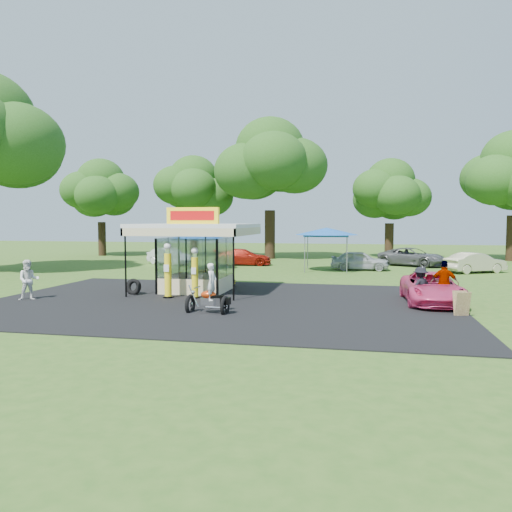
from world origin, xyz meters
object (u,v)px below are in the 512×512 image
(a_frame_sign, at_px, (462,304))
(pink_sedan, at_px, (432,288))
(gas_pump_left, at_px, (168,272))
(tent_east, at_px, (327,232))
(motorcycle, at_px, (210,293))
(gas_station_kiosk, at_px, (197,256))
(bg_car_d, at_px, (412,257))
(spectator_west, at_px, (29,280))
(bg_car_a, at_px, (169,256))
(gas_pump_right, at_px, (195,274))
(kiosk_car, at_px, (210,277))
(bg_car_c, at_px, (360,260))
(bg_car_b, at_px, (243,257))
(spectator_east_a, at_px, (420,287))
(spectator_east_b, at_px, (444,284))
(bg_car_e, at_px, (475,263))
(tent_west, at_px, (197,235))

(a_frame_sign, bearing_deg, pink_sedan, 90.54)
(gas_pump_left, relative_size, tent_east, 0.58)
(motorcycle, bearing_deg, a_frame_sign, 13.07)
(gas_station_kiosk, height_order, bg_car_d, gas_station_kiosk)
(spectator_west, xyz_separation_m, bg_car_a, (-0.71, 18.40, -0.23))
(motorcycle, bearing_deg, pink_sedan, 30.41)
(gas_pump_right, bearing_deg, gas_pump_left, -172.16)
(kiosk_car, distance_m, bg_car_c, 13.30)
(bg_car_a, height_order, bg_car_b, bg_car_a)
(gas_pump_right, distance_m, bg_car_b, 17.41)
(a_frame_sign, distance_m, bg_car_a, 26.38)
(bg_car_a, height_order, tent_east, tent_east)
(pink_sedan, height_order, spectator_east_a, spectator_east_a)
(spectator_east_a, relative_size, spectator_east_b, 0.86)
(gas_pump_left, height_order, motorcycle, gas_pump_left)
(gas_pump_left, xyz_separation_m, bg_car_d, (12.52, 19.45, -0.51))
(spectator_east_a, relative_size, bg_car_c, 0.40)
(spectator_east_a, distance_m, bg_car_b, 20.80)
(gas_station_kiosk, bearing_deg, bg_car_b, 94.62)
(gas_station_kiosk, relative_size, spectator_east_a, 3.31)
(gas_pump_right, relative_size, spectator_west, 1.30)
(a_frame_sign, relative_size, tent_east, 0.21)
(kiosk_car, distance_m, pink_sedan, 11.55)
(gas_pump_right, bearing_deg, spectator_west, -165.07)
(bg_car_e, bearing_deg, tent_west, 64.55)
(a_frame_sign, height_order, tent_west, tent_west)
(gas_pump_right, height_order, pink_sedan, gas_pump_right)
(gas_station_kiosk, xyz_separation_m, kiosk_car, (-0.00, 2.21, -1.30))
(motorcycle, distance_m, bg_car_a, 22.09)
(kiosk_car, xyz_separation_m, pink_sedan, (10.96, -3.66, 0.19))
(a_frame_sign, distance_m, spectator_east_a, 2.43)
(gas_station_kiosk, bearing_deg, gas_pump_right, -73.34)
(a_frame_sign, distance_m, tent_east, 17.30)
(bg_car_c, bearing_deg, spectator_west, 139.47)
(pink_sedan, xyz_separation_m, bg_car_b, (-12.17, 16.56, -0.01))
(bg_car_a, bearing_deg, gas_pump_right, -126.26)
(spectator_east_a, bearing_deg, bg_car_e, -146.75)
(bg_car_e, distance_m, tent_east, 10.26)
(gas_station_kiosk, distance_m, spectator_east_b, 11.58)
(gas_station_kiosk, xyz_separation_m, motorcycle, (2.43, -5.60, -1.00))
(a_frame_sign, distance_m, spectator_west, 18.09)
(bg_car_b, bearing_deg, kiosk_car, 178.19)
(spectator_west, relative_size, tent_west, 0.46)
(tent_east, bearing_deg, bg_car_e, 4.16)
(gas_station_kiosk, relative_size, bg_car_d, 1.05)
(bg_car_c, bearing_deg, motorcycle, 163.15)
(bg_car_d, bearing_deg, bg_car_b, 129.11)
(gas_pump_left, xyz_separation_m, spectator_west, (-5.88, -1.73, -0.32))
(a_frame_sign, xyz_separation_m, bg_car_d, (0.32, 21.29, 0.24))
(pink_sedan, relative_size, bg_car_c, 1.17)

